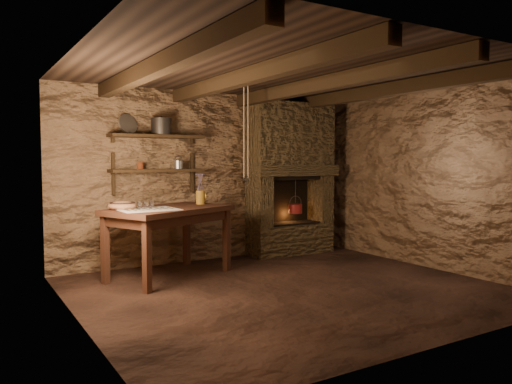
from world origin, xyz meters
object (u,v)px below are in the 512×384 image
wooden_bowl (122,206)px  iron_stockpot (161,127)px  red_pot (295,208)px  stoneware_jug (200,191)px  work_table (169,240)px

wooden_bowl → iron_stockpot: (0.69, 0.53, 0.97)m
red_pot → iron_stockpot: bearing=176.7°
wooden_bowl → iron_stockpot: bearing=37.6°
stoneware_jug → red_pot: (1.71, 0.26, -0.33)m
work_table → red_pot: 2.30m
stoneware_jug → wooden_bowl: stoneware_jug is taller
work_table → stoneware_jug: size_ratio=4.22×
work_table → red_pot: (2.24, 0.47, 0.24)m
iron_stockpot → work_table: bearing=-103.0°
stoneware_jug → wooden_bowl: 1.10m
stoneware_jug → wooden_bowl: (-1.08, -0.15, -0.14)m
stoneware_jug → wooden_bowl: bearing=163.8°
work_table → iron_stockpot: 1.53m
work_table → iron_stockpot: size_ratio=6.44×
work_table → wooden_bowl: size_ratio=5.13×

